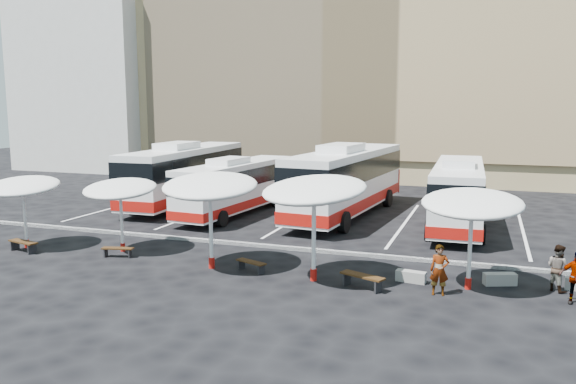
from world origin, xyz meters
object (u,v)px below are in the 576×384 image
(passenger_2, at_px, (576,278))
(wood_bench_0, at_px, (23,244))
(sunshade_0, at_px, (23,186))
(wood_bench_1, at_px, (118,250))
(sunshade_1, at_px, (120,189))
(wood_bench_3, at_px, (362,278))
(bus_1, at_px, (237,185))
(conc_bench_0, at_px, (411,277))
(bus_0, at_px, (186,172))
(sunshade_2, at_px, (210,186))
(sunshade_3, at_px, (314,190))
(conc_bench_1, at_px, (500,279))
(passenger_1, at_px, (559,268))
(sunshade_4, at_px, (472,204))
(passenger_0, at_px, (439,270))
(wood_bench_2, at_px, (251,264))
(bus_3, at_px, (458,191))
(bus_2, at_px, (347,179))

(passenger_2, bearing_deg, wood_bench_0, -165.49)
(sunshade_0, distance_m, wood_bench_1, 5.49)
(sunshade_1, height_order, wood_bench_3, sunshade_1)
(bus_1, distance_m, wood_bench_1, 10.70)
(bus_1, height_order, conc_bench_0, bus_1)
(bus_1, distance_m, wood_bench_0, 12.45)
(bus_0, distance_m, sunshade_2, 15.35)
(sunshade_3, relative_size, wood_bench_0, 2.98)
(wood_bench_1, distance_m, conc_bench_1, 15.29)
(sunshade_3, bearing_deg, passenger_1, 11.72)
(sunshade_4, relative_size, passenger_2, 2.03)
(passenger_0, bearing_deg, wood_bench_2, 170.35)
(passenger_0, distance_m, passenger_1, 4.24)
(conc_bench_1, bearing_deg, sunshade_0, -175.80)
(sunshade_2, relative_size, wood_bench_3, 2.63)
(bus_3, bearing_deg, wood_bench_2, -123.22)
(sunshade_4, relative_size, wood_bench_3, 2.12)
(bus_2, relative_size, sunshade_0, 3.34)
(conc_bench_1, bearing_deg, passenger_0, -137.00)
(sunshade_4, distance_m, wood_bench_1, 14.44)
(wood_bench_1, bearing_deg, conc_bench_0, 3.45)
(bus_2, distance_m, passenger_0, 14.20)
(sunshade_0, bearing_deg, passenger_0, -1.15)
(passenger_0, bearing_deg, sunshade_0, 172.10)
(bus_1, bearing_deg, passenger_0, -36.07)
(bus_3, bearing_deg, bus_1, -177.90)
(bus_1, xyz_separation_m, wood_bench_1, (-0.67, -10.59, -1.43))
(sunshade_4, bearing_deg, passenger_1, 15.72)
(passenger_1, bearing_deg, wood_bench_3, 64.20)
(sunshade_0, height_order, sunshade_2, sunshade_2)
(sunshade_2, distance_m, passenger_1, 12.90)
(wood_bench_0, bearing_deg, passenger_2, 2.26)
(sunshade_3, height_order, conc_bench_1, sunshade_3)
(conc_bench_0, distance_m, passenger_0, 1.69)
(sunshade_1, bearing_deg, conc_bench_1, 2.09)
(bus_2, bearing_deg, sunshade_0, -128.44)
(sunshade_0, bearing_deg, passenger_2, 0.55)
(wood_bench_0, height_order, passenger_1, passenger_1)
(bus_0, xyz_separation_m, sunshade_3, (12.70, -12.95, 1.27))
(wood_bench_3, xyz_separation_m, passenger_0, (2.58, 0.24, 0.48))
(sunshade_1, relative_size, sunshade_4, 1.05)
(bus_3, xyz_separation_m, sunshade_3, (-4.42, -11.73, 1.48))
(wood_bench_2, relative_size, passenger_1, 0.84)
(wood_bench_3, xyz_separation_m, passenger_2, (6.81, 0.82, 0.49))
(wood_bench_1, xyz_separation_m, passenger_0, (13.25, -0.39, 0.55))
(conc_bench_0, bearing_deg, passenger_0, -46.28)
(wood_bench_3, relative_size, conc_bench_1, 1.49)
(sunshade_0, distance_m, wood_bench_2, 11.34)
(bus_2, xyz_separation_m, conc_bench_1, (8.26, -10.83, -1.96))
(sunshade_4, distance_m, passenger_2, 3.97)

